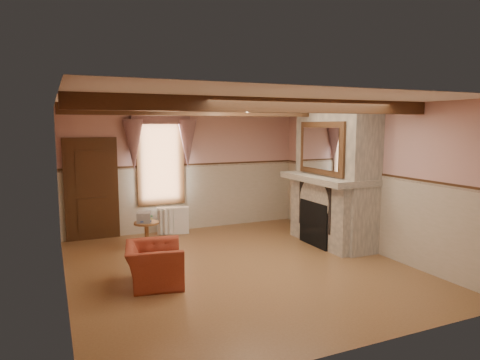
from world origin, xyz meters
name	(u,v)px	position (x,y,z in m)	size (l,w,h in m)	color
floor	(238,267)	(0.00, 0.00, 0.00)	(5.50, 6.00, 0.01)	brown
ceiling	(238,102)	(0.00, 0.00, 2.80)	(5.50, 6.00, 0.01)	silver
wall_back	(186,170)	(0.00, 3.00, 1.40)	(5.50, 0.02, 2.80)	tan
wall_front	(354,224)	(0.00, -3.00, 1.40)	(5.50, 0.02, 2.80)	tan
wall_left	(61,198)	(-2.75, 0.00, 1.40)	(0.02, 6.00, 2.80)	tan
wall_right	(368,178)	(2.75, 0.00, 1.40)	(0.02, 6.00, 2.80)	tan
wainscot	(238,224)	(0.00, 0.00, 0.75)	(5.50, 6.00, 1.50)	#BFAD9A
chair_rail	(238,181)	(0.00, 0.00, 1.50)	(5.50, 6.00, 0.08)	black
firebox	(317,223)	(2.00, 0.60, 0.45)	(0.20, 0.95, 0.90)	black
armchair	(154,264)	(-1.50, -0.19, 0.31)	(0.96, 0.84, 0.62)	maroon
side_table	(147,236)	(-1.21, 1.71, 0.28)	(0.48, 0.48, 0.55)	brown
book_stack	(144,217)	(-1.25, 1.71, 0.65)	(0.26, 0.32, 0.20)	#B7AD8C
radiator	(173,220)	(-0.41, 2.70, 0.30)	(0.70, 0.18, 0.60)	white
bowl	(330,174)	(2.24, 0.52, 1.46)	(0.35, 0.35, 0.09)	brown
mantel_clock	(307,167)	(2.24, 1.37, 1.52)	(0.14, 0.24, 0.20)	black
oil_lamp	(317,167)	(2.24, 0.98, 1.56)	(0.11, 0.11, 0.28)	gold
candle_red	(346,174)	(2.24, 0.02, 1.50)	(0.06, 0.06, 0.16)	maroon
jar_yellow	(336,174)	(2.24, 0.34, 1.48)	(0.06, 0.06, 0.12)	gold
fireplace	(335,176)	(2.42, 0.60, 1.40)	(0.85, 2.00, 2.80)	gray
mantel	(328,178)	(2.24, 0.60, 1.36)	(1.05, 2.05, 0.12)	gray
overmantel_mirror	(321,148)	(2.06, 0.60, 1.97)	(0.06, 1.44, 1.04)	silver
door	(92,191)	(-2.10, 2.94, 1.05)	(1.10, 0.10, 2.10)	black
window	(161,160)	(-0.60, 2.97, 1.65)	(1.06, 0.08, 2.02)	white
window_drapes	(161,133)	(-0.60, 2.88, 2.25)	(1.30, 0.14, 1.40)	gray
ceiling_beam_front	(273,105)	(0.00, -1.20, 2.70)	(5.50, 0.18, 0.20)	black
ceiling_beam_back	(213,111)	(0.00, 1.20, 2.70)	(5.50, 0.18, 0.20)	black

